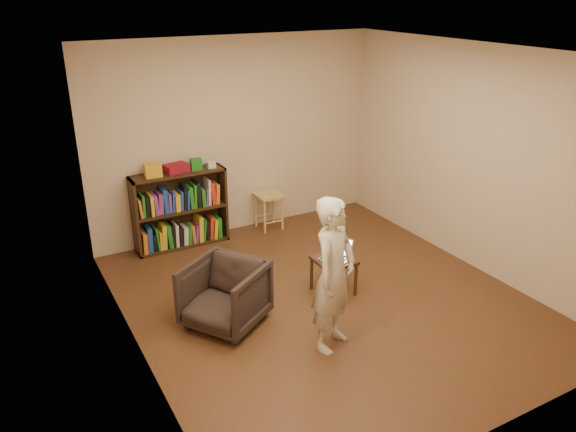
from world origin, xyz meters
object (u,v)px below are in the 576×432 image
bookshelf (180,214)px  laptop (336,254)px  person (334,275)px  side_table (334,264)px  armchair (225,295)px  stool (269,201)px

bookshelf → laptop: 2.27m
bookshelf → person: 2.87m
side_table → person: 1.06m
armchair → person: person is taller
bookshelf → armchair: size_ratio=1.65×
stool → person: person is taller
stool → side_table: 1.94m
stool → side_table: bearing=-95.8°
stool → side_table: (-0.20, -1.93, -0.06)m
stool → armchair: bearing=-127.6°
stool → side_table: stool is taller
bookshelf → stool: bearing=-2.9°
laptop → person: person is taller
armchair → laptop: (1.32, -0.00, 0.14)m
side_table → person: size_ratio=0.28×
bookshelf → person: size_ratio=0.81×
armchair → stool: bearing=109.3°
armchair → laptop: 1.33m
laptop → person: (-0.58, -0.81, 0.28)m
stool → laptop: (-0.17, -1.93, 0.06)m
side_table → laptop: bearing=-3.9°
stool → laptop: 1.94m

